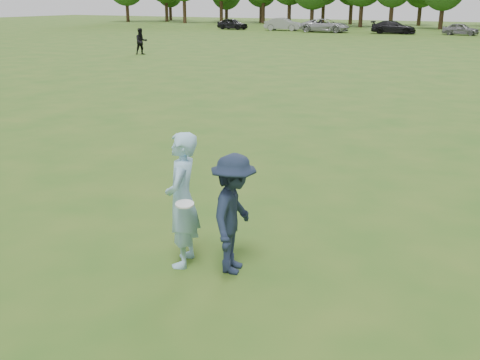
{
  "coord_description": "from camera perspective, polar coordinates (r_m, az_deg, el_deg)",
  "views": [
    {
      "loc": [
        3.86,
        -6.5,
        3.9
      ],
      "look_at": [
        -0.24,
        1.07,
        1.1
      ],
      "focal_mm": 42.0,
      "sensor_mm": 36.0,
      "label": 1
    }
  ],
  "objects": [
    {
      "name": "ground",
      "position": [
        8.5,
        -2.04,
        -9.28
      ],
      "size": [
        200.0,
        200.0,
        0.0
      ],
      "primitive_type": "plane",
      "color": "#2B5518",
      "rests_on": "ground"
    },
    {
      "name": "thrower",
      "position": [
        8.39,
        -5.9,
        -2.05
      ],
      "size": [
        0.72,
        0.87,
        2.07
      ],
      "primitive_type": "imported",
      "rotation": [
        0.0,
        0.0,
        -1.23
      ],
      "color": "#94C4E5",
      "rests_on": "ground"
    },
    {
      "name": "defender",
      "position": [
        8.18,
        -0.64,
        -3.48
      ],
      "size": [
        0.91,
        1.28,
        1.8
      ],
      "primitive_type": "imported",
      "rotation": [
        0.0,
        0.0,
        1.8
      ],
      "color": "#192337",
      "rests_on": "ground"
    },
    {
      "name": "player_far_a",
      "position": [
        42.09,
        -10.01,
        13.69
      ],
      "size": [
        1.1,
        1.14,
        1.86
      ],
      "primitive_type": "imported",
      "rotation": [
        0.0,
        0.0,
        0.94
      ],
      "color": "black",
      "rests_on": "ground"
    },
    {
      "name": "car_a",
      "position": [
        75.67,
        -0.78,
        15.58
      ],
      "size": [
        4.3,
        2.12,
        1.41
      ],
      "primitive_type": "imported",
      "rotation": [
        0.0,
        0.0,
        1.46
      ],
      "color": "black",
      "rests_on": "ground"
    },
    {
      "name": "car_b",
      "position": [
        73.06,
        4.43,
        15.5
      ],
      "size": [
        4.82,
        2.08,
        1.55
      ],
      "primitive_type": "imported",
      "rotation": [
        0.0,
        0.0,
        1.67
      ],
      "color": "gray",
      "rests_on": "ground"
    },
    {
      "name": "car_c",
      "position": [
        69.92,
        8.68,
        15.26
      ],
      "size": [
        5.81,
        2.96,
        1.57
      ],
      "primitive_type": "imported",
      "rotation": [
        0.0,
        0.0,
        1.63
      ],
      "color": "#A0A1A5",
      "rests_on": "ground"
    },
    {
      "name": "car_d",
      "position": [
        68.49,
        15.33,
        14.74
      ],
      "size": [
        5.22,
        2.68,
        1.45
      ],
      "primitive_type": "imported",
      "rotation": [
        0.0,
        0.0,
        1.71
      ],
      "color": "black",
      "rests_on": "ground"
    },
    {
      "name": "car_e",
      "position": [
        68.16,
        21.52,
        14.07
      ],
      "size": [
        3.95,
        1.91,
        1.3
      ],
      "primitive_type": "imported",
      "rotation": [
        0.0,
        0.0,
        1.47
      ],
      "color": "slate",
      "rests_on": "ground"
    },
    {
      "name": "disc_in_play",
      "position": [
        8.02,
        -5.65,
        -2.45
      ],
      "size": [
        0.29,
        0.29,
        0.07
      ],
      "color": "white",
      "rests_on": "ground"
    }
  ]
}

